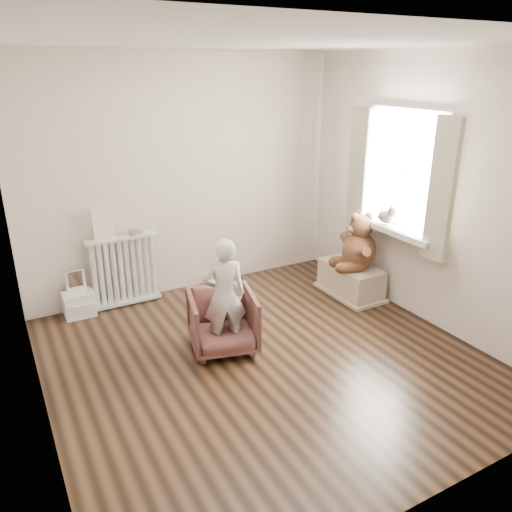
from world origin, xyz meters
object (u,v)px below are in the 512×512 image
toy_bench (351,278)px  teddy_bear (360,240)px  armchair (223,322)px  toy_vanity (77,291)px  child (224,296)px  plush_cat (387,214)px  radiator (124,271)px

toy_bench → teddy_bear: size_ratio=1.21×
armchair → toy_bench: (1.77, 0.36, -0.07)m
toy_vanity → armchair: 1.66m
child → plush_cat: bearing=-163.1°
toy_vanity → teddy_bear: bearing=-20.0°
child → plush_cat: size_ratio=4.25×
teddy_bear → toy_vanity: bearing=173.8°
armchair → child: size_ratio=0.56×
plush_cat → toy_vanity: bearing=142.8°
teddy_bear → toy_bench: bearing=110.4°
toy_vanity → child: size_ratio=0.46×
toy_vanity → armchair: armchair is taller
toy_vanity → toy_bench: bearing=-18.4°
armchair → child: (0.00, -0.05, 0.28)m
radiator → plush_cat: bearing=-27.8°
radiator → armchair: 1.43m
toy_vanity → teddy_bear: (2.81, -1.02, 0.40)m
radiator → child: 1.48m
toy_bench → teddy_bear: (0.01, -0.09, 0.47)m
child → teddy_bear: size_ratio=1.72×
toy_vanity → armchair: (1.03, -1.30, -0.00)m
toy_vanity → child: (1.03, -1.35, 0.27)m
toy_vanity → plush_cat: (2.94, -1.25, 0.72)m
radiator → child: size_ratio=0.73×
armchair → child: 0.28m
toy_vanity → child: bearing=-52.5°
radiator → teddy_bear: teddy_bear is taller
plush_cat → radiator: bearing=138.1°
radiator → toy_bench: radiator is taller
child → plush_cat: (1.91, 0.09, 0.45)m
toy_bench → teddy_bear: teddy_bear is taller
radiator → toy_vanity: bearing=-176.6°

